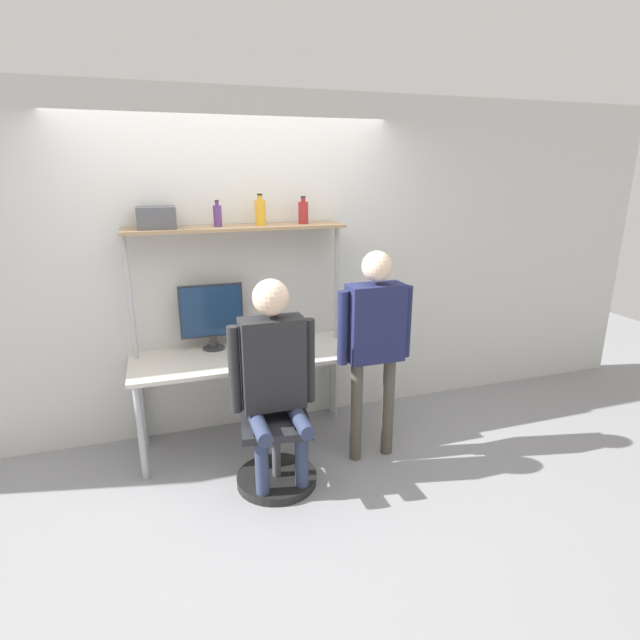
% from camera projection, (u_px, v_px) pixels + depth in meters
% --- Properties ---
extents(ground_plane, '(12.00, 12.00, 0.00)m').
position_uv_depth(ground_plane, '(259.00, 464.00, 3.73)').
color(ground_plane, gray).
extents(wall_back, '(8.00, 0.06, 2.70)m').
position_uv_depth(wall_back, '(235.00, 269.00, 3.99)').
color(wall_back, silver).
rests_on(wall_back, ground_plane).
extents(desk, '(1.72, 0.67, 0.75)m').
position_uv_depth(desk, '(247.00, 364.00, 3.86)').
color(desk, beige).
rests_on(desk, ground_plane).
extents(shelf_unit, '(1.64, 0.31, 1.71)m').
position_uv_depth(shelf_unit, '(238.00, 257.00, 3.78)').
color(shelf_unit, '#997A56').
rests_on(shelf_unit, ground_plane).
extents(monitor, '(0.49, 0.17, 0.52)m').
position_uv_depth(monitor, '(212.00, 314.00, 3.87)').
color(monitor, '#333338').
rests_on(monitor, desk).
extents(laptop, '(0.32, 0.22, 0.22)m').
position_uv_depth(laptop, '(260.00, 350.00, 3.75)').
color(laptop, silver).
rests_on(laptop, desk).
extents(cell_phone, '(0.07, 0.15, 0.01)m').
position_uv_depth(cell_phone, '(297.00, 356.00, 3.79)').
color(cell_phone, silver).
rests_on(cell_phone, desk).
extents(office_chair, '(0.56, 0.56, 0.94)m').
position_uv_depth(office_chair, '(275.00, 442.00, 3.47)').
color(office_chair, black).
rests_on(office_chair, ground_plane).
extents(person_seated, '(0.58, 0.48, 1.45)m').
position_uv_depth(person_seated, '(274.00, 368.00, 3.26)').
color(person_seated, '#2D3856').
rests_on(person_seated, ground_plane).
extents(person_standing, '(0.57, 0.21, 1.58)m').
position_uv_depth(person_standing, '(375.00, 331.00, 3.56)').
color(person_standing, '#4C473D').
rests_on(person_standing, ground_plane).
extents(bottle_red, '(0.08, 0.08, 0.21)m').
position_uv_depth(bottle_red, '(303.00, 212.00, 3.84)').
color(bottle_red, maroon).
rests_on(bottle_red, shelf_unit).
extents(bottle_amber, '(0.08, 0.08, 0.23)m').
position_uv_depth(bottle_amber, '(260.00, 212.00, 3.74)').
color(bottle_amber, gold).
rests_on(bottle_amber, shelf_unit).
extents(bottle_purple, '(0.06, 0.06, 0.19)m').
position_uv_depth(bottle_purple, '(218.00, 215.00, 3.65)').
color(bottle_purple, '#593372').
rests_on(bottle_purple, shelf_unit).
extents(storage_box, '(0.26, 0.21, 0.15)m').
position_uv_depth(storage_box, '(156.00, 218.00, 3.52)').
color(storage_box, '#4C4C51').
rests_on(storage_box, shelf_unit).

